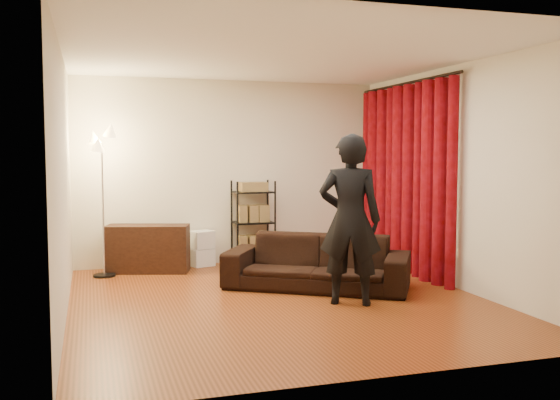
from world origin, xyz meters
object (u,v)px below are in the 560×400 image
object	(u,v)px
storage_boxes	(202,248)
person	(350,220)
wire_shelf	(253,222)
sofa	(317,262)
floor_lamp	(103,204)
media_cabinet	(148,249)

from	to	relation	value
storage_boxes	person	bearing A→B (deg)	-66.77
wire_shelf	sofa	bearing A→B (deg)	-90.58
floor_lamp	media_cabinet	bearing A→B (deg)	14.33
wire_shelf	floor_lamp	world-z (taller)	floor_lamp
sofa	person	size ratio (longest dim) A/B	1.19
sofa	media_cabinet	bearing A→B (deg)	170.18
floor_lamp	storage_boxes	bearing A→B (deg)	14.69
sofa	storage_boxes	world-z (taller)	sofa
floor_lamp	sofa	bearing A→B (deg)	-31.51
floor_lamp	person	bearing A→B (deg)	-42.59
storage_boxes	wire_shelf	distance (m)	0.84
sofa	media_cabinet	distance (m)	2.49
wire_shelf	floor_lamp	size ratio (longest dim) A/B	0.63
sofa	wire_shelf	size ratio (longest dim) A/B	1.78
media_cabinet	sofa	bearing A→B (deg)	-25.06
person	storage_boxes	size ratio (longest dim) A/B	3.58
sofa	floor_lamp	world-z (taller)	floor_lamp
person	floor_lamp	xyz separation A→B (m)	(-2.52, 2.32, 0.05)
sofa	storage_boxes	xyz separation A→B (m)	(-1.08, 1.86, -0.06)
person	sofa	bearing A→B (deg)	-58.79
storage_boxes	wire_shelf	world-z (taller)	wire_shelf
media_cabinet	floor_lamp	xyz separation A→B (m)	(-0.58, -0.15, 0.65)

